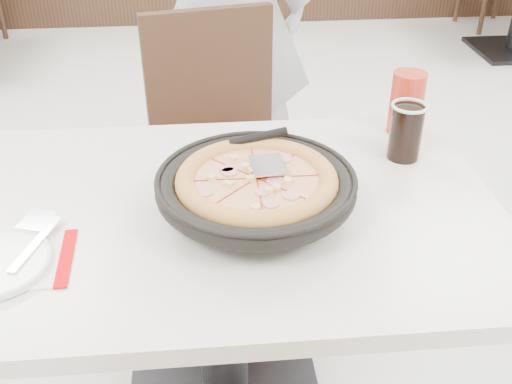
{
  "coord_description": "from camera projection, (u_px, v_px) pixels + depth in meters",
  "views": [
    {
      "loc": [
        -0.23,
        -1.42,
        1.45
      ],
      "look_at": [
        -0.13,
        -0.39,
        0.8
      ],
      "focal_mm": 42.0,
      "sensor_mm": 36.0,
      "label": 1
    }
  ],
  "objects": [
    {
      "name": "napkin",
      "position": [
        25.0,
        260.0,
        1.11
      ],
      "size": [
        0.18,
        0.18,
        0.0
      ],
      "primitive_type": "cube",
      "rotation": [
        0.0,
        0.0,
        0.05
      ],
      "color": "white",
      "rests_on": "main_table"
    },
    {
      "name": "floor",
      "position": [
        285.0,
        331.0,
        1.99
      ],
      "size": [
        7.0,
        7.0,
        0.0
      ],
      "primitive_type": "plane",
      "color": "silver",
      "rests_on": "ground"
    },
    {
      "name": "red_cup",
      "position": [
        406.0,
        103.0,
        1.52
      ],
      "size": [
        0.09,
        0.09,
        0.16
      ],
      "primitive_type": "cylinder",
      "rotation": [
        0.0,
        0.0,
        -0.09
      ],
      "color": "#B22817",
      "rests_on": "main_table"
    },
    {
      "name": "pizza_server",
      "position": [
        268.0,
        165.0,
        1.23
      ],
      "size": [
        0.08,
        0.09,
        0.0
      ],
      "primitive_type": "cube",
      "rotation": [
        0.0,
        0.0,
        0.08
      ],
      "color": "silver",
      "rests_on": "pizza"
    },
    {
      "name": "diner_person",
      "position": [
        225.0,
        0.0,
        2.16
      ],
      "size": [
        0.7,
        0.52,
        1.76
      ],
      "primitive_type": "imported",
      "rotation": [
        0.0,
        0.0,
        2.97
      ],
      "color": "#B9BABE",
      "rests_on": "floor"
    },
    {
      "name": "fork",
      "position": [
        36.0,
        243.0,
        1.13
      ],
      "size": [
        0.07,
        0.17,
        0.0
      ],
      "primitive_type": "cube",
      "rotation": [
        0.0,
        0.0,
        -0.3
      ],
      "color": "silver",
      "rests_on": "side_plate"
    },
    {
      "name": "pizza",
      "position": [
        257.0,
        187.0,
        1.22
      ],
      "size": [
        0.38,
        0.38,
        0.02
      ],
      "primitive_type": "cylinder",
      "rotation": [
        0.0,
        0.0,
        -0.09
      ],
      "color": "#CA8C49",
      "rests_on": "pizza_pan"
    },
    {
      "name": "chair_far",
      "position": [
        227.0,
        173.0,
        1.93
      ],
      "size": [
        0.5,
        0.5,
        0.95
      ],
      "primitive_type": null,
      "rotation": [
        0.0,
        0.0,
        3.36
      ],
      "color": "black",
      "rests_on": "floor"
    },
    {
      "name": "trivet",
      "position": [
        242.0,
        189.0,
        1.29
      ],
      "size": [
        0.12,
        0.12,
        0.04
      ],
      "primitive_type": "cylinder",
      "rotation": [
        0.0,
        0.0,
        -0.09
      ],
      "color": "black",
      "rests_on": "main_table"
    },
    {
      "name": "main_table",
      "position": [
        223.0,
        332.0,
        1.47
      ],
      "size": [
        1.27,
        0.91,
        0.75
      ],
      "primitive_type": null,
      "rotation": [
        0.0,
        0.0,
        -0.09
      ],
      "color": "beige",
      "rests_on": "floor"
    },
    {
      "name": "cola_glass",
      "position": [
        406.0,
        133.0,
        1.41
      ],
      "size": [
        0.08,
        0.08,
        0.13
      ],
      "primitive_type": "cylinder",
      "rotation": [
        0.0,
        0.0,
        -0.09
      ],
      "color": "black",
      "rests_on": "main_table"
    },
    {
      "name": "pizza_pan",
      "position": [
        256.0,
        195.0,
        1.22
      ],
      "size": [
        0.38,
        0.38,
        0.01
      ],
      "primitive_type": "cylinder",
      "rotation": [
        0.0,
        0.0,
        -0.09
      ],
      "color": "black",
      "rests_on": "trivet"
    }
  ]
}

